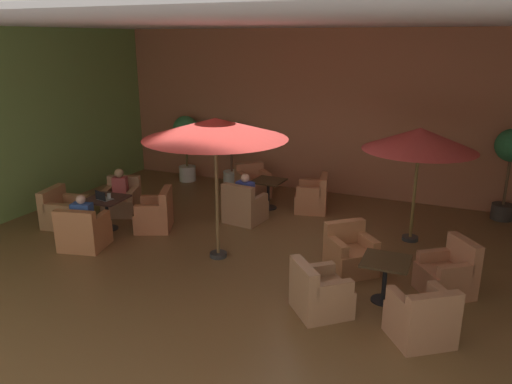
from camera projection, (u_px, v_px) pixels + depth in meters
The scene contains 28 objects.
ground_plane at pixel (246, 256), 9.39m from camera, with size 11.40×9.20×0.02m, color brown.
wall_back_brick at pixel (321, 113), 12.75m from camera, with size 11.40×0.08×4.15m, color #A66243.
wall_left_accent at pixel (13, 125), 10.97m from camera, with size 0.08×9.20×4.15m, color #6D8F49.
ceiling_slab at pixel (245, 21), 8.15m from camera, with size 11.40×9.20×0.06m, color silver.
cafe_table_front_left at pixel (106, 205), 10.51m from camera, with size 0.84×0.84×0.69m.
armchair_front_left_north at pixel (83, 233), 9.62m from camera, with size 0.96×0.93×0.85m.
armchair_front_left_east at pixel (156, 215), 10.59m from camera, with size 0.98×1.02×0.88m.
armchair_front_left_south at pixel (122, 200), 11.56m from camera, with size 0.98×0.99×0.83m.
armchair_front_left_west at pixel (64, 212), 10.80m from camera, with size 0.94×0.96×0.82m.
cafe_table_front_right at pixel (268, 187), 11.83m from camera, with size 0.74×0.74×0.69m.
armchair_front_right_north at pixel (253, 184), 12.85m from camera, with size 1.08×1.08×0.81m.
armchair_front_right_east at pixel (244, 208), 11.01m from camera, with size 0.85×0.86×0.90m.
armchair_front_right_south at pixel (313, 198), 11.71m from camera, with size 0.89×0.95×0.86m.
cafe_table_mid_center at pixel (385, 269), 7.60m from camera, with size 0.72×0.72×0.69m.
armchair_mid_center_north at pixel (319, 294), 7.35m from camera, with size 1.05×1.05×0.81m.
armchair_mid_center_east at pixel (422, 320), 6.65m from camera, with size 1.02×1.01×0.82m.
armchair_mid_center_south at pixel (448, 274), 7.90m from camera, with size 1.02×1.01×0.90m.
armchair_mid_center_west at pixel (350, 254), 8.66m from camera, with size 1.04×1.04×0.85m.
patio_umbrella_tall_red at pixel (215, 129), 8.61m from camera, with size 2.55×2.55×2.60m.
patio_umbrella_center_beige at pixel (420, 140), 9.47m from camera, with size 2.17×2.17×2.29m.
potted_tree_left_corner at pixel (231, 144), 13.53m from camera, with size 0.74×0.74×1.72m.
potted_tree_mid_left at pixel (186, 138), 13.92m from camera, with size 0.71×0.71×1.85m.
potted_tree_mid_right at pixel (511, 157), 10.83m from camera, with size 0.72×0.72×2.06m.
patron_blue_shirt at pixel (120, 184), 11.40m from camera, with size 0.37×0.31×0.66m.
patron_by_window at pixel (245, 190), 10.93m from camera, with size 0.40×0.26×0.67m.
patron_with_friend at pixel (82, 213), 9.54m from camera, with size 0.42×0.31×0.63m.
iced_drink_cup at pixel (109, 196), 10.42m from camera, with size 0.08×0.08×0.11m, color white.
open_laptop at pixel (103, 198), 10.34m from camera, with size 0.35×0.28×0.20m.
Camera 1 is at (3.67, -7.80, 3.92)m, focal length 34.99 mm.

